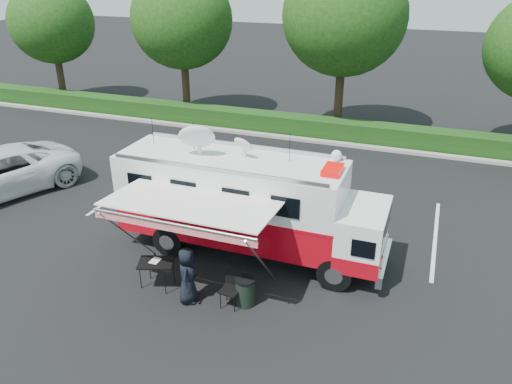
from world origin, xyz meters
TOP-DOWN VIEW (x-y plane):
  - ground_plane at (0.00, 0.00)m, footprint 120.00×120.00m
  - back_border at (1.14, 12.90)m, footprint 60.00×6.14m
  - stall_lines at (-0.50, 3.00)m, footprint 24.12×5.50m
  - command_truck at (-0.07, -0.00)m, footprint 8.31×2.29m
  - awning at (-0.82, -2.38)m, footprint 4.54×2.37m
  - person at (-0.69, -2.91)m, footprint 0.69×0.89m
  - folding_table at (-1.83, -2.63)m, footprint 1.13×0.96m
  - folding_chair at (0.47, -2.60)m, footprint 0.55×0.58m
  - trash_bin at (0.81, -2.52)m, footprint 0.55×0.55m

SIDE VIEW (x-z plane):
  - ground_plane at x=0.00m, z-range 0.00..0.00m
  - person at x=-0.69m, z-range -0.81..0.81m
  - stall_lines at x=-0.50m, z-range 0.00..0.01m
  - trash_bin at x=0.81m, z-range 0.00..0.82m
  - folding_chair at x=0.47m, z-range 0.10..1.16m
  - folding_table at x=-1.83m, z-range 0.36..1.18m
  - command_truck at x=-0.07m, z-range -0.29..3.71m
  - awning at x=-0.82m, z-range 1.19..3.94m
  - back_border at x=1.14m, z-range 0.57..9.44m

